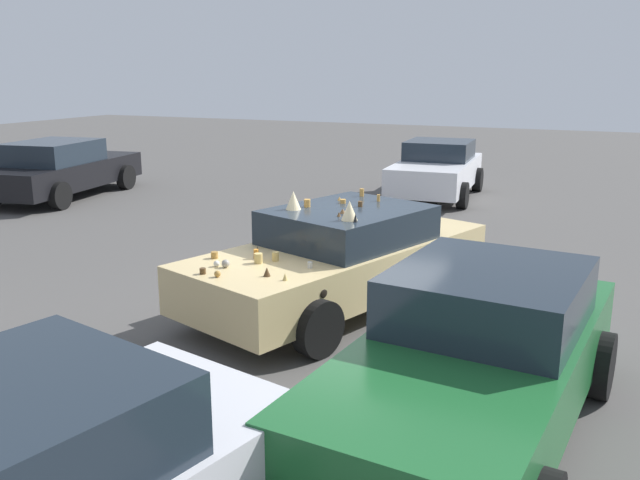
% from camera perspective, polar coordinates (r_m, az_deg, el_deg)
% --- Properties ---
extents(ground_plane, '(60.00, 60.00, 0.00)m').
position_cam_1_polar(ground_plane, '(9.27, 1.70, -5.58)').
color(ground_plane, '#514F4C').
extents(art_car_decorated, '(4.89, 3.13, 1.58)m').
position_cam_1_polar(art_car_decorated, '(9.09, 1.86, -1.45)').
color(art_car_decorated, '#D8BC7F').
rests_on(art_car_decorated, ground).
extents(parked_sedan_near_left, '(4.08, 2.14, 1.39)m').
position_cam_1_polar(parked_sedan_near_left, '(17.30, 9.80, 5.87)').
color(parked_sedan_near_left, white).
rests_on(parked_sedan_near_left, ground).
extents(parked_sedan_row_back_center, '(4.78, 2.54, 1.43)m').
position_cam_1_polar(parked_sedan_row_back_center, '(18.15, -21.03, 5.61)').
color(parked_sedan_row_back_center, black).
rests_on(parked_sedan_row_back_center, ground).
extents(parked_sedan_near_right, '(4.47, 2.28, 1.45)m').
position_cam_1_polar(parked_sedan_near_right, '(6.10, 13.08, -9.58)').
color(parked_sedan_near_right, '#1E602D').
rests_on(parked_sedan_near_right, ground).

